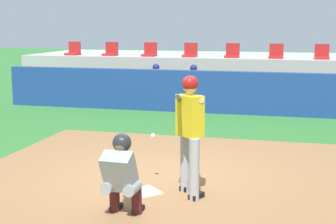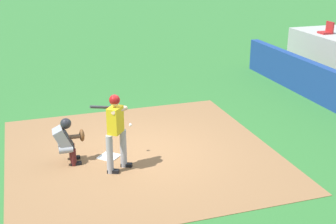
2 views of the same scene
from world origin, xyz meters
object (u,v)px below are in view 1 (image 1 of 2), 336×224
Objects in this scene: catcher_crouched at (122,172)px; home_plate at (143,192)px; stadium_seat_6 at (322,55)px; stadium_seat_4 at (232,54)px; stadium_seat_1 at (111,52)px; dugout_player_1 at (193,85)px; stadium_seat_5 at (276,54)px; stadium_seat_2 at (150,52)px; stadium_seat_0 at (73,51)px; dugout_player_0 at (155,84)px; batter_at_plate at (189,128)px; stadium_seat_3 at (190,53)px.

home_plate is at bearing 90.02° from catcher_crouched.
stadium_seat_4 is at bearing 180.00° from stadium_seat_6.
home_plate is 11.17m from stadium_seat_1.
stadium_seat_6 is (3.82, 2.03, 0.86)m from dugout_player_1.
stadium_seat_2 is at bearing 180.00° from stadium_seat_5.
stadium_seat_0 is at bearing 157.23° from dugout_player_1.
stadium_seat_1 is at bearing 113.06° from home_plate.
home_plate is at bearing -66.94° from stadium_seat_1.
dugout_player_0 is at bearing -42.65° from stadium_seat_1.
dugout_player_0 is at bearing -150.31° from stadium_seat_5.
dugout_player_1 is 2.40m from stadium_seat_4.
stadium_seat_0 is 1.00× the size of stadium_seat_1.
stadium_seat_1 is (-3.40, 2.03, 0.86)m from dugout_player_1.
dugout_player_1 reaches higher than home_plate.
stadium_seat_6 is (2.89, 0.00, 0.00)m from stadium_seat_4.
stadium_seat_0 and stadium_seat_5 have the same top height.
stadium_seat_5 reaches higher than catcher_crouched.
stadium_seat_1 is at bearing 137.35° from dugout_player_0.
home_plate is 0.34× the size of dugout_player_0.
stadium_seat_2 is at bearing 180.00° from stadium_seat_4.
home_plate is 0.92× the size of stadium_seat_6.
batter_at_plate is (0.69, 0.06, 1.01)m from home_plate.
dugout_player_1 is at bearing -139.40° from stadium_seat_5.
batter_at_plate is 1.39× the size of dugout_player_1.
stadium_seat_4 and stadium_seat_6 have the same top height.
stadium_seat_5 is (0.75, 10.12, 0.50)m from batter_at_plate.
stadium_seat_3 is at bearing 180.00° from stadium_seat_4.
dugout_player_1 is at bearing 101.35° from batter_at_plate.
dugout_player_1 is 2.71× the size of stadium_seat_1.
stadium_seat_6 reaches higher than dugout_player_0.
stadium_seat_1 reaches higher than batter_at_plate.
stadium_seat_0 reaches higher than dugout_player_1.
stadium_seat_6 is at bearing 0.00° from stadium_seat_5.
home_plate is at bearing -174.87° from batter_at_plate.
dugout_player_0 and dugout_player_1 have the same top height.
stadium_seat_6 is (2.20, 10.12, 0.50)m from batter_at_plate.
stadium_seat_2 is (1.44, 0.00, 0.00)m from stadium_seat_1.
stadium_seat_5 is at bearing 29.69° from dugout_player_0.
batter_at_plate is 1.30m from catcher_crouched.
dugout_player_1 is at bearing 96.51° from home_plate.
dugout_player_0 is 1.20m from dugout_player_1.
stadium_seat_1 reaches higher than dugout_player_1.
stadium_seat_2 is at bearing 133.92° from dugout_player_1.
stadium_seat_5 is (1.44, 11.13, 0.93)m from catcher_crouched.
stadium_seat_2 is 1.00× the size of stadium_seat_5.
stadium_seat_0 is (-5.78, 11.13, 0.93)m from catcher_crouched.
stadium_seat_4 reaches higher than batter_at_plate.
stadium_seat_1 is 1.44m from stadium_seat_2.
home_plate is 1.11m from catcher_crouched.
stadium_seat_0 is at bearing 180.00° from stadium_seat_6.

